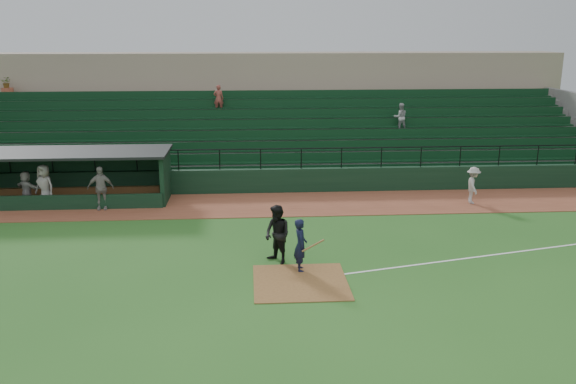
{
  "coord_description": "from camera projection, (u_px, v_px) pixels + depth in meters",
  "views": [
    {
      "loc": [
        -1.59,
        -18.9,
        7.82
      ],
      "look_at": [
        0.0,
        5.0,
        1.4
      ],
      "focal_mm": 37.79,
      "sensor_mm": 36.0,
      "label": 1
    }
  ],
  "objects": [
    {
      "name": "warning_track",
      "position": [
        284.0,
        204.0,
        28.05
      ],
      "size": [
        40.0,
        4.0,
        0.03
      ],
      "primitive_type": "cube",
      "color": "brown",
      "rests_on": "ground"
    },
    {
      "name": "runner",
      "position": [
        473.0,
        185.0,
        27.96
      ],
      "size": [
        0.79,
        1.19,
        1.71
      ],
      "primitive_type": "imported",
      "rotation": [
        0.0,
        0.0,
        1.42
      ],
      "color": "#A6A09B",
      "rests_on": "warning_track"
    },
    {
      "name": "dugout",
      "position": [
        76.0,
        172.0,
        28.59
      ],
      "size": [
        8.9,
        3.2,
        2.42
      ],
      "color": "black",
      "rests_on": "ground"
    },
    {
      "name": "stadium_structure",
      "position": [
        275.0,
        127.0,
        35.61
      ],
      "size": [
        38.0,
        13.08,
        6.4
      ],
      "color": "black",
      "rests_on": "ground"
    },
    {
      "name": "home_plate_dirt",
      "position": [
        300.0,
        282.0,
        19.38
      ],
      "size": [
        3.0,
        3.0,
        0.03
      ],
      "primitive_type": "cube",
      "color": "brown",
      "rests_on": "ground"
    },
    {
      "name": "batter_at_plate",
      "position": [
        301.0,
        245.0,
        20.12
      ],
      "size": [
        1.02,
        0.71,
        1.81
      ],
      "color": "black",
      "rests_on": "ground"
    },
    {
      "name": "dugout_player_c",
      "position": [
        27.0,
        188.0,
        27.65
      ],
      "size": [
        1.51,
        1.17,
        1.59
      ],
      "primitive_type": "imported",
      "rotation": [
        0.0,
        0.0,
        2.59
      ],
      "color": "#ACA6A1",
      "rests_on": "warning_track"
    },
    {
      "name": "dugout_player_b",
      "position": [
        45.0,
        186.0,
        27.27
      ],
      "size": [
        1.14,
        0.99,
        1.97
      ],
      "primitive_type": "imported",
      "rotation": [
        0.0,
        0.0,
        -0.46
      ],
      "color": "gray",
      "rests_on": "warning_track"
    },
    {
      "name": "ground",
      "position": [
        298.0,
        271.0,
        20.34
      ],
      "size": [
        90.0,
        90.0,
        0.0
      ],
      "primitive_type": "plane",
      "color": "#255A1D",
      "rests_on": "ground"
    },
    {
      "name": "dugout_player_a",
      "position": [
        101.0,
        188.0,
        26.96
      ],
      "size": [
        1.18,
        0.56,
        1.96
      ],
      "primitive_type": "imported",
      "rotation": [
        0.0,
        0.0,
        0.08
      ],
      "color": "gray",
      "rests_on": "warning_track"
    },
    {
      "name": "foul_line",
      "position": [
        514.0,
        252.0,
        22.01
      ],
      "size": [
        17.49,
        4.44,
        0.01
      ],
      "primitive_type": "cube",
      "rotation": [
        0.0,
        0.0,
        0.24
      ],
      "color": "white",
      "rests_on": "ground"
    },
    {
      "name": "umpire",
      "position": [
        277.0,
        235.0,
        20.79
      ],
      "size": [
        1.23,
        1.26,
        2.05
      ],
      "primitive_type": "imported",
      "rotation": [
        0.0,
        0.0,
        -0.89
      ],
      "color": "black",
      "rests_on": "ground"
    }
  ]
}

